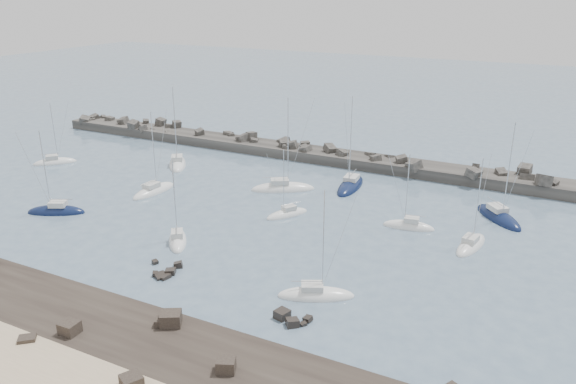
{
  "coord_description": "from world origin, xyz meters",
  "views": [
    {
      "loc": [
        34.23,
        -53.17,
        30.26
      ],
      "look_at": [
        1.14,
        12.0,
        3.29
      ],
      "focal_mm": 35.0,
      "sensor_mm": 36.0,
      "label": 1
    }
  ],
  "objects_px": {
    "sailboat_4": "(283,189)",
    "sailboat_8": "(498,218)",
    "sailboat_10": "(471,246)",
    "sailboat_6": "(287,215)",
    "sailboat_0": "(55,163)",
    "sailboat_3": "(154,191)",
    "sailboat_5": "(178,241)",
    "sailboat_7": "(316,295)",
    "sailboat_9": "(409,227)",
    "sailboat_13": "(350,186)",
    "sailboat_2": "(56,212)",
    "sailboat_1": "(178,164)"
  },
  "relations": [
    {
      "from": "sailboat_13",
      "to": "sailboat_9",
      "type": "bearing_deg",
      "value": -42.32
    },
    {
      "from": "sailboat_10",
      "to": "sailboat_6",
      "type": "bearing_deg",
      "value": -176.8
    },
    {
      "from": "sailboat_3",
      "to": "sailboat_0",
      "type": "bearing_deg",
      "value": 171.67
    },
    {
      "from": "sailboat_1",
      "to": "sailboat_4",
      "type": "xyz_separation_m",
      "value": [
        22.85,
        -3.02,
        -0.01
      ]
    },
    {
      "from": "sailboat_1",
      "to": "sailboat_10",
      "type": "height_order",
      "value": "sailboat_1"
    },
    {
      "from": "sailboat_7",
      "to": "sailboat_10",
      "type": "bearing_deg",
      "value": 57.95
    },
    {
      "from": "sailboat_5",
      "to": "sailboat_0",
      "type": "bearing_deg",
      "value": 157.56
    },
    {
      "from": "sailboat_0",
      "to": "sailboat_1",
      "type": "distance_m",
      "value": 22.38
    },
    {
      "from": "sailboat_6",
      "to": "sailboat_8",
      "type": "bearing_deg",
      "value": 24.65
    },
    {
      "from": "sailboat_4",
      "to": "sailboat_8",
      "type": "bearing_deg",
      "value": 5.67
    },
    {
      "from": "sailboat_6",
      "to": "sailboat_5",
      "type": "bearing_deg",
      "value": -121.09
    },
    {
      "from": "sailboat_2",
      "to": "sailboat_5",
      "type": "bearing_deg",
      "value": 0.23
    },
    {
      "from": "sailboat_0",
      "to": "sailboat_3",
      "type": "xyz_separation_m",
      "value": [
        25.79,
        -3.78,
        -0.0
      ]
    },
    {
      "from": "sailboat_8",
      "to": "sailboat_7",
      "type": "bearing_deg",
      "value": -114.82
    },
    {
      "from": "sailboat_0",
      "to": "sailboat_1",
      "type": "bearing_deg",
      "value": 24.61
    },
    {
      "from": "sailboat_6",
      "to": "sailboat_9",
      "type": "xyz_separation_m",
      "value": [
        16.34,
        3.52,
        0.01
      ]
    },
    {
      "from": "sailboat_0",
      "to": "sailboat_2",
      "type": "distance_m",
      "value": 25.27
    },
    {
      "from": "sailboat_2",
      "to": "sailboat_9",
      "type": "distance_m",
      "value": 49.14
    },
    {
      "from": "sailboat_8",
      "to": "sailboat_10",
      "type": "bearing_deg",
      "value": -99.5
    },
    {
      "from": "sailboat_9",
      "to": "sailboat_10",
      "type": "height_order",
      "value": "sailboat_10"
    },
    {
      "from": "sailboat_1",
      "to": "sailboat_4",
      "type": "relative_size",
      "value": 0.95
    },
    {
      "from": "sailboat_0",
      "to": "sailboat_10",
      "type": "relative_size",
      "value": 0.98
    },
    {
      "from": "sailboat_1",
      "to": "sailboat_6",
      "type": "distance_m",
      "value": 30.67
    },
    {
      "from": "sailboat_3",
      "to": "sailboat_13",
      "type": "xyz_separation_m",
      "value": [
        26.42,
        16.14,
        0.0
      ]
    },
    {
      "from": "sailboat_13",
      "to": "sailboat_0",
      "type": "bearing_deg",
      "value": -166.68
    },
    {
      "from": "sailboat_5",
      "to": "sailboat_8",
      "type": "distance_m",
      "value": 43.57
    },
    {
      "from": "sailboat_7",
      "to": "sailboat_8",
      "type": "relative_size",
      "value": 0.85
    },
    {
      "from": "sailboat_6",
      "to": "sailboat_7",
      "type": "bearing_deg",
      "value": -55.27
    },
    {
      "from": "sailboat_13",
      "to": "sailboat_8",
      "type": "bearing_deg",
      "value": -7.21
    },
    {
      "from": "sailboat_4",
      "to": "sailboat_3",
      "type": "bearing_deg",
      "value": -149.95
    },
    {
      "from": "sailboat_3",
      "to": "sailboat_5",
      "type": "relative_size",
      "value": 1.19
    },
    {
      "from": "sailboat_13",
      "to": "sailboat_1",
      "type": "bearing_deg",
      "value": -174.55
    },
    {
      "from": "sailboat_0",
      "to": "sailboat_9",
      "type": "xyz_separation_m",
      "value": [
        64.9,
        0.81,
        0.0
      ]
    },
    {
      "from": "sailboat_0",
      "to": "sailboat_9",
      "type": "distance_m",
      "value": 64.91
    },
    {
      "from": "sailboat_3",
      "to": "sailboat_7",
      "type": "distance_m",
      "value": 39.2
    },
    {
      "from": "sailboat_7",
      "to": "sailboat_8",
      "type": "distance_m",
      "value": 33.35
    },
    {
      "from": "sailboat_9",
      "to": "sailboat_13",
      "type": "height_order",
      "value": "sailboat_13"
    },
    {
      "from": "sailboat_3",
      "to": "sailboat_4",
      "type": "distance_m",
      "value": 20.11
    },
    {
      "from": "sailboat_5",
      "to": "sailboat_9",
      "type": "distance_m",
      "value": 30.23
    },
    {
      "from": "sailboat_2",
      "to": "sailboat_9",
      "type": "relative_size",
      "value": 1.18
    },
    {
      "from": "sailboat_1",
      "to": "sailboat_8",
      "type": "relative_size",
      "value": 1.01
    },
    {
      "from": "sailboat_7",
      "to": "sailboat_1",
      "type": "bearing_deg",
      "value": 143.53
    },
    {
      "from": "sailboat_5",
      "to": "sailboat_7",
      "type": "distance_m",
      "value": 21.33
    },
    {
      "from": "sailboat_7",
      "to": "sailboat_5",
      "type": "bearing_deg",
      "value": 168.63
    },
    {
      "from": "sailboat_2",
      "to": "sailboat_7",
      "type": "height_order",
      "value": "sailboat_2"
    },
    {
      "from": "sailboat_2",
      "to": "sailboat_13",
      "type": "bearing_deg",
      "value": 41.14
    },
    {
      "from": "sailboat_9",
      "to": "sailboat_10",
      "type": "xyz_separation_m",
      "value": [
        8.39,
        -2.14,
        -0.01
      ]
    },
    {
      "from": "sailboat_2",
      "to": "sailboat_4",
      "type": "height_order",
      "value": "sailboat_4"
    },
    {
      "from": "sailboat_8",
      "to": "sailboat_5",
      "type": "bearing_deg",
      "value": -143.26
    },
    {
      "from": "sailboat_8",
      "to": "sailboat_9",
      "type": "xyz_separation_m",
      "value": [
        -10.2,
        -8.66,
        -0.0
      ]
    }
  ]
}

